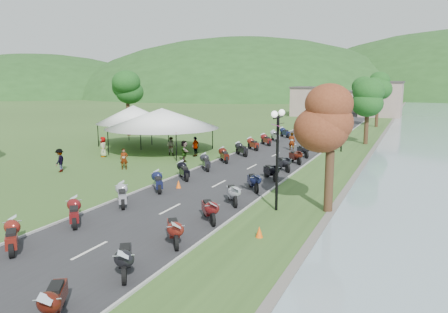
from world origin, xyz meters
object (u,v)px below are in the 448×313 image
at_px(vendor_tent_main, 162,130).
at_px(pedestrian_b, 171,155).
at_px(pedestrian_c, 60,172).
at_px(pedestrian_a, 124,169).

bearing_deg(vendor_tent_main, pedestrian_b, -37.86).
relative_size(pedestrian_b, pedestrian_c, 0.97).
xyz_separation_m(vendor_tent_main, pedestrian_a, (1.64, -7.98, -2.00)).
xyz_separation_m(pedestrian_b, pedestrian_c, (-3.64, -9.30, 0.00)).
bearing_deg(vendor_tent_main, pedestrian_a, -78.38).
bearing_deg(vendor_tent_main, pedestrian_c, -100.93).
distance_m(vendor_tent_main, pedestrian_c, 10.93).
distance_m(pedestrian_b, pedestrian_c, 9.99).
bearing_deg(pedestrian_c, vendor_tent_main, 147.19).
bearing_deg(pedestrian_c, pedestrian_b, 136.73).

